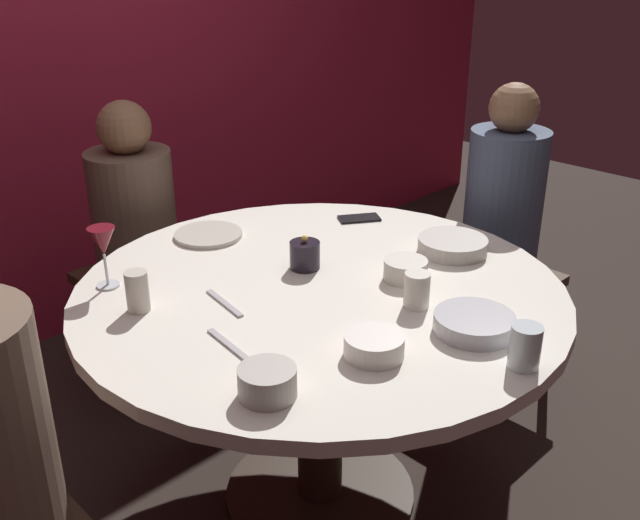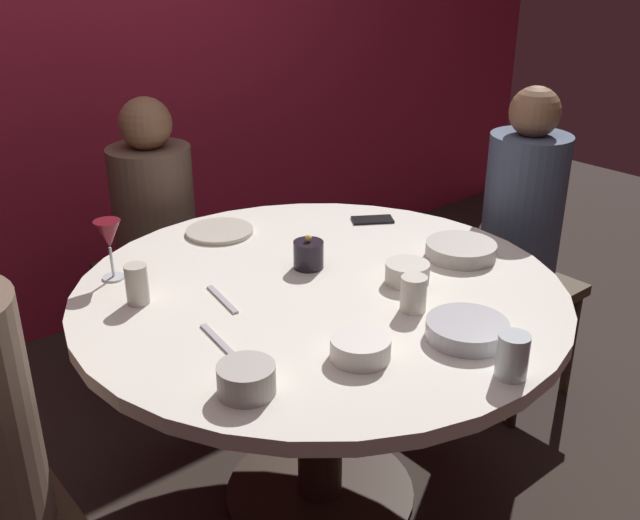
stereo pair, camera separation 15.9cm
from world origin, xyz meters
name	(u,v)px [view 1 (the left image)]	position (x,y,z in m)	size (l,w,h in m)	color
ground_plane	(320,495)	(0.00, 0.00, 0.00)	(8.00, 8.00, 0.00)	#2D231E
back_wall	(30,33)	(0.00, 1.62, 1.30)	(6.00, 0.10, 2.60)	maroon
dining_table	(320,333)	(0.00, 0.00, 0.60)	(1.37, 1.37, 0.75)	silver
seated_diner_back	(134,216)	(0.00, 0.98, 0.70)	(0.40, 0.40, 1.13)	#3F2D1E
seated_diner_right	(503,211)	(0.94, 0.00, 0.73)	(0.40, 0.40, 1.20)	#3F2D1E
candle_holder	(305,255)	(0.05, 0.12, 0.80)	(0.09, 0.09, 0.10)	black
wine_glass	(103,244)	(-0.42, 0.42, 0.88)	(0.08, 0.08, 0.18)	silver
dinner_plate	(208,235)	(0.00, 0.52, 0.76)	(0.22, 0.22, 0.01)	beige
cell_phone	(359,218)	(0.46, 0.27, 0.76)	(0.07, 0.14, 0.01)	black
bowl_serving_large	(474,323)	(0.09, -0.45, 0.78)	(0.20, 0.20, 0.05)	#B7B7BC
bowl_salad_center	(374,346)	(-0.17, -0.35, 0.78)	(0.14, 0.14, 0.05)	silver
bowl_small_white	(405,270)	(0.20, -0.14, 0.78)	(0.13, 0.13, 0.06)	beige
bowl_sauce_side	(267,382)	(-0.45, -0.30, 0.79)	(0.13, 0.13, 0.07)	#B2ADA3
bowl_rice_portion	(453,245)	(0.46, -0.12, 0.78)	(0.21, 0.21, 0.05)	#B2ADA3
cup_near_candle	(137,291)	(-0.44, 0.23, 0.81)	(0.06, 0.06, 0.11)	beige
cup_by_left_diner	(417,290)	(0.09, -0.27, 0.80)	(0.07, 0.07, 0.10)	beige
cup_by_right_diner	(525,347)	(0.03, -0.62, 0.81)	(0.07, 0.07, 0.10)	silver
fork_near_plate	(229,345)	(-0.38, -0.07, 0.76)	(0.02, 0.18, 0.01)	#B7B7BC
knife_near_plate	(224,303)	(-0.26, 0.10, 0.76)	(0.02, 0.18, 0.01)	#B7B7BC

